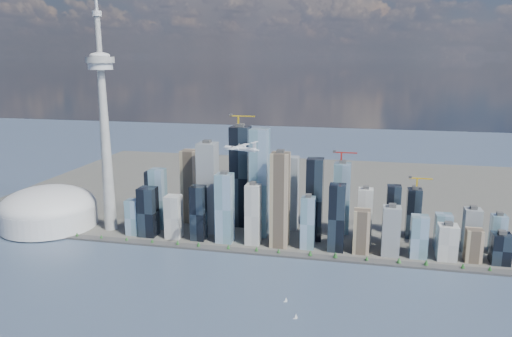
% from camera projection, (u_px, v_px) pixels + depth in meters
% --- Properties ---
extents(ground, '(4000.00, 4000.00, 0.00)m').
position_uv_depth(ground, '(198.00, 318.00, 705.42)').
color(ground, '#374A60').
rests_on(ground, ground).
extents(seawall, '(1100.00, 22.00, 4.00)m').
position_uv_depth(seawall, '(241.00, 251.00, 943.31)').
color(seawall, '#383838').
rests_on(seawall, ground).
extents(land, '(1400.00, 900.00, 3.00)m').
position_uv_depth(land, '(280.00, 190.00, 1372.40)').
color(land, '#4C4C47').
rests_on(land, ground).
extents(shoreline_trees, '(960.53, 7.20, 8.80)m').
position_uv_depth(shoreline_trees, '(241.00, 248.00, 941.83)').
color(shoreline_trees, '#3F2D1E').
rests_on(shoreline_trees, seawall).
extents(skyscraper_cluster, '(736.00, 142.00, 241.59)m').
position_uv_depth(skyscraper_cluster, '(280.00, 203.00, 997.78)').
color(skyscraper_cluster, black).
rests_on(skyscraper_cluster, land).
extents(needle_tower, '(56.00, 56.00, 550.50)m').
position_uv_depth(needle_tower, '(104.00, 120.00, 1012.04)').
color(needle_tower, gray).
rests_on(needle_tower, land).
extents(dome_stadium, '(200.00, 200.00, 86.00)m').
position_uv_depth(dome_stadium, '(48.00, 209.00, 1074.60)').
color(dome_stadium, silver).
rests_on(dome_stadium, land).
extents(airplane, '(68.40, 61.00, 16.90)m').
position_uv_depth(airplane, '(241.00, 148.00, 833.12)').
color(airplane, white).
rests_on(airplane, ground).
extents(sailboat_west, '(6.35, 3.24, 8.86)m').
position_uv_depth(sailboat_west, '(296.00, 317.00, 701.84)').
color(sailboat_west, white).
rests_on(sailboat_west, ground).
extents(sailboat_east, '(6.02, 3.10, 8.40)m').
position_uv_depth(sailboat_east, '(286.00, 300.00, 750.26)').
color(sailboat_east, white).
rests_on(sailboat_east, ground).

